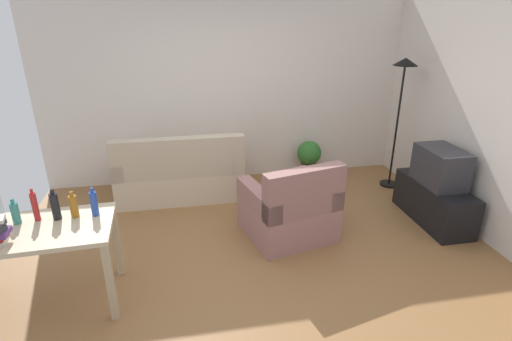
# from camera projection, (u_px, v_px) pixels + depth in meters

# --- Properties ---
(ground_plane) EXTENTS (5.20, 4.40, 0.02)m
(ground_plane) POSITION_uv_depth(u_px,v_px,m) (255.00, 255.00, 4.22)
(ground_plane) COLOR olive
(wall_rear) EXTENTS (5.20, 0.10, 2.70)m
(wall_rear) POSITION_uv_depth(u_px,v_px,m) (227.00, 88.00, 5.70)
(wall_rear) COLOR silver
(wall_rear) RESTS_ON ground_plane
(wall_right) EXTENTS (0.10, 4.40, 2.70)m
(wall_right) POSITION_uv_depth(u_px,v_px,m) (501.00, 118.00, 4.14)
(wall_right) COLOR beige
(wall_right) RESTS_ON ground_plane
(couch) EXTENTS (1.67, 0.84, 0.92)m
(couch) POSITION_uv_depth(u_px,v_px,m) (180.00, 175.00, 5.41)
(couch) COLOR beige
(couch) RESTS_ON ground_plane
(tv_stand) EXTENTS (0.44, 1.10, 0.48)m
(tv_stand) POSITION_uv_depth(u_px,v_px,m) (434.00, 202.00, 4.81)
(tv_stand) COLOR black
(tv_stand) RESTS_ON ground_plane
(tv) EXTENTS (0.41, 0.60, 0.44)m
(tv) POSITION_uv_depth(u_px,v_px,m) (441.00, 167.00, 4.64)
(tv) COLOR #2D2D33
(tv) RESTS_ON tv_stand
(torchiere_lamp) EXTENTS (0.32, 0.32, 1.81)m
(torchiere_lamp) POSITION_uv_depth(u_px,v_px,m) (402.00, 88.00, 5.33)
(torchiere_lamp) COLOR black
(torchiere_lamp) RESTS_ON ground_plane
(desk) EXTENTS (1.23, 0.76, 0.76)m
(desk) POSITION_uv_depth(u_px,v_px,m) (37.00, 240.00, 3.27)
(desk) COLOR #C6B28E
(desk) RESTS_ON ground_plane
(potted_plant) EXTENTS (0.36, 0.36, 0.57)m
(potted_plant) POSITION_uv_depth(u_px,v_px,m) (309.00, 157.00, 6.02)
(potted_plant) COLOR brown
(potted_plant) RESTS_ON ground_plane
(armchair) EXTENTS (1.07, 1.03, 0.92)m
(armchair) POSITION_uv_depth(u_px,v_px,m) (290.00, 210.00, 4.45)
(armchair) COLOR #996B66
(armchair) RESTS_ON ground_plane
(bottle_tall) EXTENTS (0.06, 0.06, 0.22)m
(bottle_tall) POSITION_uv_depth(u_px,v_px,m) (15.00, 213.00, 3.28)
(bottle_tall) COLOR teal
(bottle_tall) RESTS_ON desk
(bottle_red) EXTENTS (0.05, 0.05, 0.29)m
(bottle_red) POSITION_uv_depth(u_px,v_px,m) (35.00, 206.00, 3.31)
(bottle_red) COLOR #AD2323
(bottle_red) RESTS_ON desk
(bottle_dark) EXTENTS (0.07, 0.07, 0.27)m
(bottle_dark) POSITION_uv_depth(u_px,v_px,m) (55.00, 206.00, 3.33)
(bottle_dark) COLOR black
(bottle_dark) RESTS_ON desk
(bottle_amber) EXTENTS (0.07, 0.07, 0.23)m
(bottle_amber) POSITION_uv_depth(u_px,v_px,m) (74.00, 206.00, 3.38)
(bottle_amber) COLOR #9E6019
(bottle_amber) RESTS_ON desk
(bottle_blue) EXTENTS (0.06, 0.06, 0.26)m
(bottle_blue) POSITION_uv_depth(u_px,v_px,m) (94.00, 203.00, 3.39)
(bottle_blue) COLOR #2347A3
(bottle_blue) RESTS_ON desk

